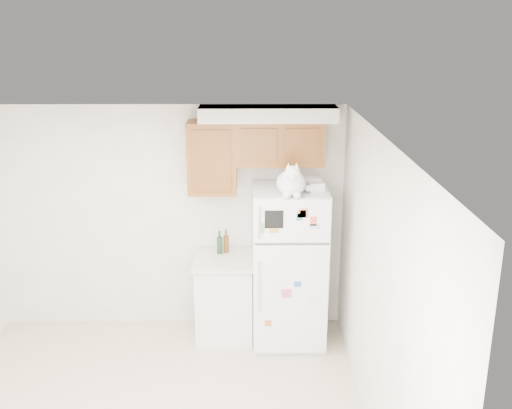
{
  "coord_description": "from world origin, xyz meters",
  "views": [
    {
      "loc": [
        0.88,
        -4.22,
        3.35
      ],
      "look_at": [
        0.95,
        1.55,
        1.55
      ],
      "focal_mm": 42.0,
      "sensor_mm": 36.0,
      "label": 1
    }
  ],
  "objects_px": {
    "bottle_green": "(220,242)",
    "storage_box_back": "(312,182)",
    "refrigerator": "(289,266)",
    "base_counter": "(225,297)",
    "cat": "(291,182)",
    "bottle_amber": "(226,241)",
    "storage_box_front": "(316,187)"
  },
  "relations": [
    {
      "from": "storage_box_front",
      "to": "bottle_green",
      "type": "height_order",
      "value": "storage_box_front"
    },
    {
      "from": "refrigerator",
      "to": "bottle_amber",
      "type": "height_order",
      "value": "refrigerator"
    },
    {
      "from": "bottle_amber",
      "to": "cat",
      "type": "bearing_deg",
      "value": -34.84
    },
    {
      "from": "cat",
      "to": "bottle_amber",
      "type": "distance_m",
      "value": 1.13
    },
    {
      "from": "base_counter",
      "to": "bottle_amber",
      "type": "relative_size",
      "value": 3.55
    },
    {
      "from": "storage_box_front",
      "to": "bottle_green",
      "type": "distance_m",
      "value": 1.24
    },
    {
      "from": "bottle_green",
      "to": "refrigerator",
      "type": "bearing_deg",
      "value": -14.3
    },
    {
      "from": "cat",
      "to": "bottle_green",
      "type": "height_order",
      "value": "cat"
    },
    {
      "from": "storage_box_front",
      "to": "bottle_amber",
      "type": "xyz_separation_m",
      "value": [
        -0.92,
        0.33,
        -0.7
      ]
    },
    {
      "from": "bottle_green",
      "to": "bottle_amber",
      "type": "distance_m",
      "value": 0.08
    },
    {
      "from": "base_counter",
      "to": "bottle_amber",
      "type": "xyz_separation_m",
      "value": [
        0.02,
        0.15,
        0.59
      ]
    },
    {
      "from": "cat",
      "to": "storage_box_back",
      "type": "bearing_deg",
      "value": 51.21
    },
    {
      "from": "cat",
      "to": "storage_box_front",
      "type": "distance_m",
      "value": 0.3
    },
    {
      "from": "refrigerator",
      "to": "base_counter",
      "type": "xyz_separation_m",
      "value": [
        -0.69,
        0.07,
        -0.39
      ]
    },
    {
      "from": "refrigerator",
      "to": "base_counter",
      "type": "bearing_deg",
      "value": 173.91
    },
    {
      "from": "bottle_green",
      "to": "cat",
      "type": "bearing_deg",
      "value": -30.1
    },
    {
      "from": "refrigerator",
      "to": "cat",
      "type": "height_order",
      "value": "cat"
    },
    {
      "from": "cat",
      "to": "base_counter",
      "type": "bearing_deg",
      "value": 155.65
    },
    {
      "from": "storage_box_back",
      "to": "storage_box_front",
      "type": "relative_size",
      "value": 1.2
    },
    {
      "from": "refrigerator",
      "to": "cat",
      "type": "bearing_deg",
      "value": -92.0
    },
    {
      "from": "storage_box_front",
      "to": "bottle_amber",
      "type": "distance_m",
      "value": 1.2
    },
    {
      "from": "cat",
      "to": "storage_box_front",
      "type": "height_order",
      "value": "cat"
    },
    {
      "from": "base_counter",
      "to": "storage_box_back",
      "type": "bearing_deg",
      "value": -0.88
    },
    {
      "from": "cat",
      "to": "bottle_green",
      "type": "relative_size",
      "value": 1.98
    },
    {
      "from": "base_counter",
      "to": "storage_box_back",
      "type": "height_order",
      "value": "storage_box_back"
    },
    {
      "from": "storage_box_back",
      "to": "bottle_amber",
      "type": "height_order",
      "value": "storage_box_back"
    },
    {
      "from": "cat",
      "to": "bottle_green",
      "type": "distance_m",
      "value": 1.15
    },
    {
      "from": "base_counter",
      "to": "storage_box_front",
      "type": "xyz_separation_m",
      "value": [
        0.94,
        -0.18,
        1.28
      ]
    },
    {
      "from": "bottle_green",
      "to": "storage_box_back",
      "type": "bearing_deg",
      "value": -7.58
    },
    {
      "from": "storage_box_front",
      "to": "base_counter",
      "type": "bearing_deg",
      "value": 157.61
    },
    {
      "from": "refrigerator",
      "to": "bottle_amber",
      "type": "bearing_deg",
      "value": 161.37
    },
    {
      "from": "storage_box_back",
      "to": "bottle_green",
      "type": "relative_size",
      "value": 0.7
    }
  ]
}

